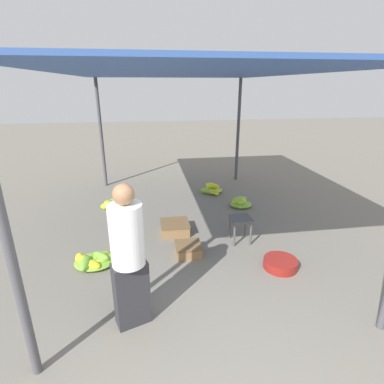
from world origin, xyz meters
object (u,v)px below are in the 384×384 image
at_px(banana_pile_left_0, 94,260).
at_px(banana_pile_right_1, 212,190).
at_px(stool, 241,222).
at_px(crate_near, 188,249).
at_px(vendor_foreground, 128,256).
at_px(banana_pile_right_0, 240,203).
at_px(crate_mid, 175,227).
at_px(basin_black, 280,264).
at_px(banana_pile_left_1, 110,204).

relative_size(banana_pile_left_0, banana_pile_right_1, 1.17).
relative_size(stool, crate_near, 1.11).
height_order(vendor_foreground, banana_pile_right_0, vendor_foreground).
height_order(vendor_foreground, banana_pile_left_0, vendor_foreground).
xyz_separation_m(banana_pile_left_0, banana_pile_right_0, (2.75, 1.80, 0.02)).
bearing_deg(stool, crate_mid, 155.02).
relative_size(basin_black, banana_pile_right_1, 0.82).
distance_m(vendor_foreground, banana_pile_left_1, 3.50).
height_order(stool, banana_pile_right_1, stool).
height_order(banana_pile_left_0, banana_pile_left_1, banana_pile_left_1).
xyz_separation_m(banana_pile_right_0, crate_near, (-1.37, -1.72, -0.01)).
distance_m(banana_pile_right_1, crate_mid, 2.21).
xyz_separation_m(vendor_foreground, banana_pile_right_1, (1.74, 3.97, -0.75)).
height_order(banana_pile_left_1, banana_pile_right_1, banana_pile_right_1).
relative_size(vendor_foreground, basin_black, 3.35).
distance_m(banana_pile_left_0, crate_mid, 1.51).
height_order(banana_pile_left_1, crate_mid, banana_pile_left_1).
height_order(vendor_foreground, basin_black, vendor_foreground).
xyz_separation_m(banana_pile_left_0, banana_pile_right_1, (2.34, 2.76, 0.01)).
xyz_separation_m(vendor_foreground, stool, (1.69, 1.55, -0.49)).
height_order(vendor_foreground, crate_mid, vendor_foreground).
xyz_separation_m(basin_black, crate_mid, (-1.38, 1.31, 0.03)).
bearing_deg(stool, banana_pile_left_1, 141.50).
bearing_deg(banana_pile_right_1, crate_near, -109.52).
bearing_deg(crate_near, stool, 16.69).
relative_size(vendor_foreground, stool, 3.70).
relative_size(basin_black, banana_pile_left_1, 1.10).
bearing_deg(banana_pile_left_0, basin_black, -10.31).
bearing_deg(crate_mid, banana_pile_left_0, -146.59).
bearing_deg(banana_pile_left_0, crate_mid, 33.41).
bearing_deg(banana_pile_right_1, basin_black, -84.77).
height_order(vendor_foreground, banana_pile_left_1, vendor_foreground).
bearing_deg(stool, basin_black, -67.34).
bearing_deg(banana_pile_right_1, banana_pile_left_0, -130.31).
distance_m(stool, crate_near, 0.98).
xyz_separation_m(vendor_foreground, basin_black, (2.04, 0.73, -0.77)).
xyz_separation_m(stool, crate_near, (-0.90, -0.27, -0.26)).
relative_size(banana_pile_left_1, banana_pile_right_1, 0.75).
bearing_deg(stool, crate_near, -163.31).
height_order(vendor_foreground, crate_near, vendor_foreground).
distance_m(banana_pile_left_0, banana_pile_right_0, 3.29).
bearing_deg(banana_pile_left_0, banana_pile_left_1, 89.77).
xyz_separation_m(vendor_foreground, banana_pile_left_1, (-0.59, 3.37, -0.76)).
distance_m(vendor_foreground, stool, 2.35).
distance_m(basin_black, banana_pile_right_0, 2.28).
xyz_separation_m(stool, basin_black, (0.35, -0.83, -0.28)).
relative_size(crate_near, crate_mid, 0.80).
height_order(basin_black, banana_pile_left_0, banana_pile_left_0).
relative_size(banana_pile_left_0, crate_mid, 1.39).
bearing_deg(stool, banana_pile_left_0, -171.39).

